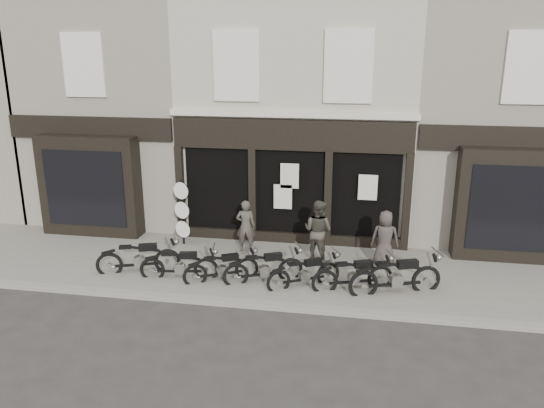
% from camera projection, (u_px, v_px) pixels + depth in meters
% --- Properties ---
extents(ground_plane, '(90.00, 90.00, 0.00)m').
position_uv_depth(ground_plane, '(274.00, 285.00, 13.70)').
color(ground_plane, '#2D2B28').
rests_on(ground_plane, ground).
extents(pavement, '(30.00, 4.20, 0.12)m').
position_uv_depth(pavement, '(279.00, 269.00, 14.54)').
color(pavement, slate).
rests_on(pavement, ground_plane).
extents(kerb, '(30.00, 0.25, 0.13)m').
position_uv_depth(kerb, '(265.00, 305.00, 12.50)').
color(kerb, gray).
rests_on(kerb, ground_plane).
extents(central_building, '(7.30, 6.22, 8.34)m').
position_uv_depth(central_building, '(303.00, 103.00, 18.16)').
color(central_building, '#AFA996').
rests_on(central_building, ground).
extents(neighbour_left, '(5.60, 6.73, 8.34)m').
position_uv_depth(neighbour_left, '(128.00, 101.00, 19.16)').
color(neighbour_left, gray).
rests_on(neighbour_left, ground).
extents(neighbour_right, '(5.60, 6.73, 8.34)m').
position_uv_depth(neighbour_right, '(498.00, 108.00, 17.08)').
color(neighbour_right, gray).
rests_on(neighbour_right, ground).
extents(motorcycle_0, '(2.12, 1.05, 1.06)m').
position_uv_depth(motorcycle_0, '(140.00, 260.00, 14.21)').
color(motorcycle_0, black).
rests_on(motorcycle_0, ground).
extents(motorcycle_1, '(2.06, 0.65, 0.99)m').
position_uv_depth(motorcycle_1, '(180.00, 267.00, 13.84)').
color(motorcycle_1, black).
rests_on(motorcycle_1, ground).
extents(motorcycle_2, '(1.83, 1.18, 0.96)m').
position_uv_depth(motorcycle_2, '(222.00, 270.00, 13.71)').
color(motorcycle_2, black).
rests_on(motorcycle_2, ground).
extents(motorcycle_3, '(1.98, 1.15, 1.02)m').
position_uv_depth(motorcycle_3, '(264.00, 270.00, 13.64)').
color(motorcycle_3, black).
rests_on(motorcycle_3, ground).
extents(motorcycle_4, '(1.81, 1.25, 0.96)m').
position_uv_depth(motorcycle_4, '(305.00, 276.00, 13.37)').
color(motorcycle_4, black).
rests_on(motorcycle_4, ground).
extents(motorcycle_5, '(2.03, 1.00, 1.01)m').
position_uv_depth(motorcycle_5, '(354.00, 278.00, 13.20)').
color(motorcycle_5, black).
rests_on(motorcycle_5, ground).
extents(motorcycle_6, '(2.28, 1.13, 1.14)m').
position_uv_depth(motorcycle_6, '(396.00, 280.00, 12.97)').
color(motorcycle_6, black).
rests_on(motorcycle_6, ground).
extents(man_left, '(0.60, 0.42, 1.56)m').
position_uv_depth(man_left, '(246.00, 226.00, 15.49)').
color(man_left, '#403B35').
rests_on(man_left, pavement).
extents(man_centre, '(1.06, 0.97, 1.77)m').
position_uv_depth(man_centre, '(318.00, 231.00, 14.77)').
color(man_centre, '#3C3A31').
rests_on(man_centre, pavement).
extents(man_right, '(0.77, 0.52, 1.55)m').
position_uv_depth(man_right, '(385.00, 238.00, 14.52)').
color(man_right, '#3C3532').
rests_on(man_right, pavement).
extents(advert_sign_post, '(0.51, 0.34, 2.15)m').
position_uv_depth(advert_sign_post, '(182.00, 215.00, 15.98)').
color(advert_sign_post, black).
rests_on(advert_sign_post, ground).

